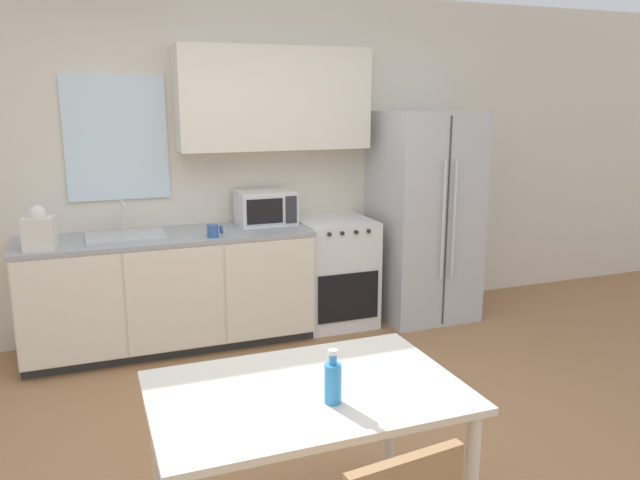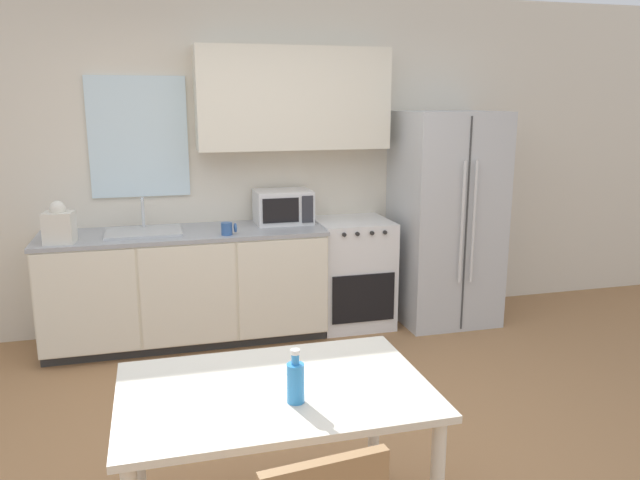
{
  "view_description": "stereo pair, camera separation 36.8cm",
  "coord_description": "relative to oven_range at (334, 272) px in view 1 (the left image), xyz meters",
  "views": [
    {
      "loc": [
        -0.93,
        -2.82,
        1.86
      ],
      "look_at": [
        0.35,
        0.54,
        1.05
      ],
      "focal_mm": 35.0,
      "sensor_mm": 36.0,
      "label": 1
    },
    {
      "loc": [
        -0.58,
        -2.93,
        1.86
      ],
      "look_at": [
        0.35,
        0.54,
        1.05
      ],
      "focal_mm": 35.0,
      "sensor_mm": 36.0,
      "label": 2
    }
  ],
  "objects": [
    {
      "name": "kitchen_sink",
      "position": [
        -1.66,
        -0.02,
        0.45
      ],
      "size": [
        0.56,
        0.4,
        0.25
      ],
      "color": "#B7BABC",
      "rests_on": "kitchen_counter"
    },
    {
      "name": "ground_plane",
      "position": [
        -0.99,
        -1.85,
        -0.45
      ],
      "size": [
        12.0,
        12.0,
        0.0
      ],
      "primitive_type": "plane",
      "color": "#9E7047"
    },
    {
      "name": "wall_back",
      "position": [
        -0.91,
        0.29,
        0.99
      ],
      "size": [
        12.0,
        0.38,
        2.7
      ],
      "color": "beige",
      "rests_on": "ground_plane"
    },
    {
      "name": "drink_bottle",
      "position": [
        -1.09,
        -2.63,
        0.37
      ],
      "size": [
        0.07,
        0.07,
        0.22
      ],
      "color": "#338CD8",
      "rests_on": "dining_table"
    },
    {
      "name": "refrigerator",
      "position": [
        0.8,
        -0.07,
        0.44
      ],
      "size": [
        0.79,
        0.77,
        1.77
      ],
      "color": "silver",
      "rests_on": "ground_plane"
    },
    {
      "name": "oven_range",
      "position": [
        0.0,
        0.0,
        0.0
      ],
      "size": [
        0.6,
        0.61,
        0.89
      ],
      "color": "white",
      "rests_on": "ground_plane"
    },
    {
      "name": "kitchen_counter",
      "position": [
        -1.36,
        -0.03,
        -0.0
      ],
      "size": [
        2.13,
        0.67,
        0.88
      ],
      "color": "#333333",
      "rests_on": "ground_plane"
    },
    {
      "name": "dining_table",
      "position": [
        -1.14,
        -2.49,
        0.18
      ],
      "size": [
        1.25,
        0.83,
        0.72
      ],
      "color": "beige",
      "rests_on": "ground_plane"
    },
    {
      "name": "grocery_bag_0",
      "position": [
        -2.22,
        -0.22,
        0.57
      ],
      "size": [
        0.22,
        0.19,
        0.3
      ],
      "rotation": [
        0.0,
        0.0,
        -0.13
      ],
      "color": "silver",
      "rests_on": "kitchen_counter"
    },
    {
      "name": "coffee_mug",
      "position": [
        -1.05,
        -0.25,
        0.48
      ],
      "size": [
        0.11,
        0.08,
        0.09
      ],
      "color": "#335999",
      "rests_on": "kitchen_counter"
    },
    {
      "name": "microwave",
      "position": [
        -0.56,
        0.09,
        0.57
      ],
      "size": [
        0.45,
        0.35,
        0.27
      ],
      "color": "silver",
      "rests_on": "kitchen_counter"
    }
  ]
}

